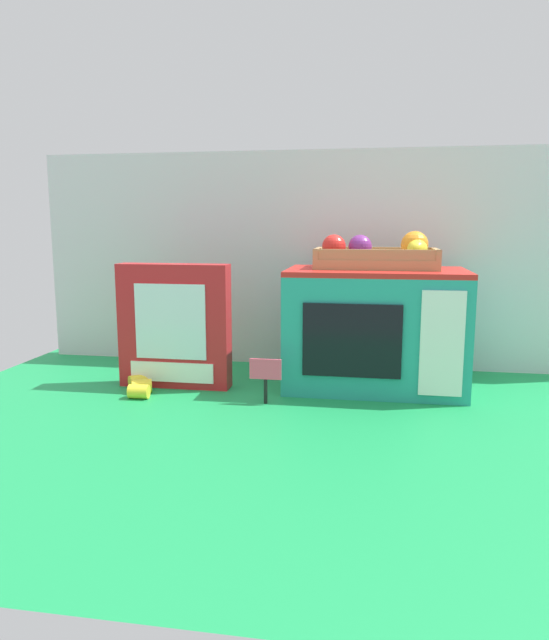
% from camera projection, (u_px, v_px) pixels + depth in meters
% --- Properties ---
extents(ground_plane, '(1.70, 1.70, 0.00)m').
position_uv_depth(ground_plane, '(318.00, 389.00, 1.38)').
color(ground_plane, '#198C47').
rests_on(ground_plane, ground).
extents(display_back_panel, '(1.61, 0.03, 0.58)m').
position_uv_depth(display_back_panel, '(328.00, 260.00, 1.58)').
color(display_back_panel, silver).
rests_on(display_back_panel, ground).
extents(toy_microwave, '(0.42, 0.25, 0.28)m').
position_uv_depth(toy_microwave, '(375.00, 329.00, 1.37)').
color(toy_microwave, teal).
rests_on(toy_microwave, ground).
extents(food_groups_crate, '(0.29, 0.16, 0.09)m').
position_uv_depth(food_groups_crate, '(379.00, 256.00, 1.37)').
color(food_groups_crate, '#A37F51').
rests_on(food_groups_crate, toy_microwave).
extents(cookie_set_box, '(0.27, 0.06, 0.30)m').
position_uv_depth(cookie_set_box, '(174.00, 326.00, 1.38)').
color(cookie_set_box, red).
rests_on(cookie_set_box, ground).
extents(price_sign, '(0.07, 0.01, 0.10)m').
position_uv_depth(price_sign, '(265.00, 374.00, 1.25)').
color(price_sign, black).
rests_on(price_sign, ground).
extents(loose_toy_banana, '(0.09, 0.13, 0.03)m').
position_uv_depth(loose_toy_banana, '(140.00, 386.00, 1.34)').
color(loose_toy_banana, yellow).
rests_on(loose_toy_banana, ground).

